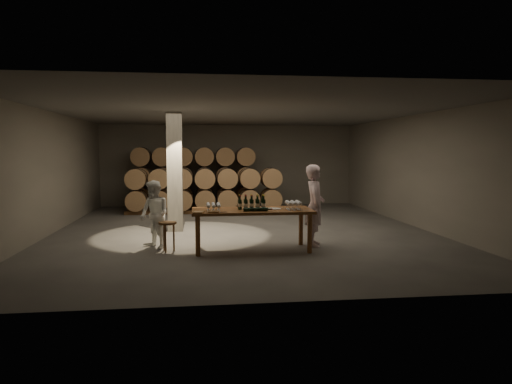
{
  "coord_description": "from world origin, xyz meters",
  "views": [
    {
      "loc": [
        -1.11,
        -12.28,
        2.16
      ],
      "look_at": [
        0.32,
        -0.52,
        1.1
      ],
      "focal_mm": 32.0,
      "sensor_mm": 36.0,
      "label": 1
    }
  ],
  "objects": [
    {
      "name": "room",
      "position": [
        -1.8,
        0.2,
        1.6
      ],
      "size": [
        12.0,
        12.0,
        12.0
      ],
      "color": "#4A4845",
      "rests_on": "ground"
    },
    {
      "name": "stool",
      "position": [
        -1.83,
        -2.41,
        0.53
      ],
      "size": [
        0.39,
        0.39,
        0.64
      ],
      "rotation": [
        0.0,
        0.0,
        -0.32
      ],
      "color": "brown",
      "rests_on": "ground"
    },
    {
      "name": "bottle_cluster",
      "position": [
        -0.01,
        -2.43,
        1.01
      ],
      "size": [
        0.6,
        0.23,
        0.31
      ],
      "color": "black",
      "rests_on": "tasting_table"
    },
    {
      "name": "glass_cluster_right",
      "position": [
        0.89,
        -2.6,
        1.04
      ],
      "size": [
        0.31,
        0.42,
        0.19
      ],
      "color": "silver",
      "rests_on": "tasting_table"
    },
    {
      "name": "person_man",
      "position": [
        1.47,
        -2.2,
        0.93
      ],
      "size": [
        0.57,
        0.75,
        1.86
      ],
      "primitive_type": "imported",
      "rotation": [
        0.0,
        0.0,
        1.37
      ],
      "color": "silver",
      "rests_on": "ground"
    },
    {
      "name": "barrel_stack_front",
      "position": [
        -0.96,
        3.8,
        0.83
      ],
      "size": [
        5.48,
        0.95,
        1.57
      ],
      "color": "brown",
      "rests_on": "ground"
    },
    {
      "name": "lying_bottles",
      "position": [
        0.05,
        -2.82,
        0.94
      ],
      "size": [
        0.61,
        0.08,
        0.08
      ],
      "color": "black",
      "rests_on": "tasting_table"
    },
    {
      "name": "pen",
      "position": [
        -0.65,
        -2.9,
        0.91
      ],
      "size": [
        0.15,
        0.03,
        0.01
      ],
      "primitive_type": "cylinder",
      "rotation": [
        0.0,
        1.57,
        0.1
      ],
      "color": "black",
      "rests_on": "tasting_table"
    },
    {
      "name": "tasting_table",
      "position": [
        0.0,
        -2.5,
        0.8
      ],
      "size": [
        2.6,
        1.1,
        0.9
      ],
      "color": "brown",
      "rests_on": "ground"
    },
    {
      "name": "barrel_stack_back",
      "position": [
        -1.35,
        5.2,
        1.2
      ],
      "size": [
        4.7,
        0.95,
        2.31
      ],
      "color": "brown",
      "rests_on": "ground"
    },
    {
      "name": "notebook_near",
      "position": [
        -0.85,
        -2.88,
        0.92
      ],
      "size": [
        0.25,
        0.21,
        0.03
      ],
      "primitive_type": "cube",
      "rotation": [
        0.0,
        0.0,
        -0.07
      ],
      "color": "brown",
      "rests_on": "tasting_table"
    },
    {
      "name": "notebook_corner",
      "position": [
        -1.16,
        -2.9,
        0.91
      ],
      "size": [
        0.25,
        0.3,
        0.02
      ],
      "primitive_type": "cube",
      "rotation": [
        0.0,
        0.0,
        -0.19
      ],
      "color": "brown",
      "rests_on": "tasting_table"
    },
    {
      "name": "person_woman",
      "position": [
        -2.14,
        -2.06,
        0.76
      ],
      "size": [
        0.91,
        0.94,
        1.52
      ],
      "primitive_type": "imported",
      "rotation": [
        0.0,
        0.0,
        -0.89
      ],
      "color": "white",
      "rests_on": "ground"
    },
    {
      "name": "plate",
      "position": [
        0.48,
        -2.51,
        0.91
      ],
      "size": [
        0.3,
        0.3,
        0.02
      ],
      "primitive_type": "cylinder",
      "color": "silver",
      "rests_on": "tasting_table"
    },
    {
      "name": "glass_cluster_left",
      "position": [
        -0.84,
        -2.62,
        1.02
      ],
      "size": [
        0.3,
        0.52,
        0.16
      ],
      "color": "silver",
      "rests_on": "tasting_table"
    }
  ]
}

